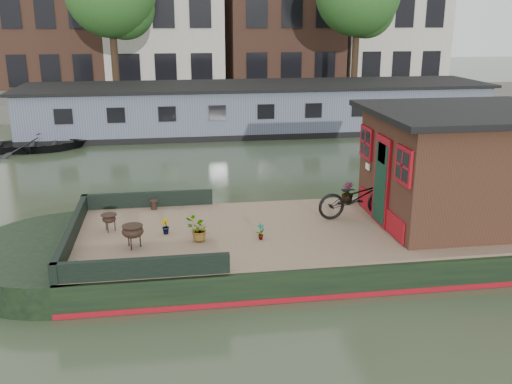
{
  "coord_description": "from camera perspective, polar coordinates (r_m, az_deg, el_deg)",
  "views": [
    {
      "loc": [
        -3.92,
        -10.94,
        4.87
      ],
      "look_at": [
        -2.17,
        0.5,
        1.33
      ],
      "focal_mm": 40.0,
      "sensor_mm": 36.0,
      "label": 1
    }
  ],
  "objects": [
    {
      "name": "brazier_front",
      "position": [
        11.16,
        -12.19,
        -4.38
      ],
      "size": [
        0.43,
        0.43,
        0.45
      ],
      "primitive_type": null,
      "rotation": [
        0.0,
        0.0,
        0.03
      ],
      "color": "black",
      "rests_on": "houseboat_deck"
    },
    {
      "name": "bollard_port",
      "position": [
        13.3,
        -10.17,
        -1.26
      ],
      "size": [
        0.2,
        0.2,
        0.23
      ],
      "primitive_type": "cylinder",
      "color": "black",
      "rests_on": "houseboat_deck"
    },
    {
      "name": "houseboat_deck",
      "position": [
        12.37,
        10.35,
        -3.35
      ],
      "size": [
        11.8,
        3.8,
        0.05
      ],
      "primitive_type": "cube",
      "color": "#7A614B",
      "rests_on": "houseboat_hull"
    },
    {
      "name": "ground",
      "position": [
        12.6,
        10.2,
        -6.01
      ],
      "size": [
        120.0,
        120.0,
        0.0
      ],
      "primitive_type": "plane",
      "color": "#304028",
      "rests_on": "ground"
    },
    {
      "name": "potted_plant_e",
      "position": [
        10.28,
        -17.5,
        -7.21
      ],
      "size": [
        0.18,
        0.18,
        0.29
      ],
      "primitive_type": "imported",
      "rotation": [
        0.0,
        0.0,
        0.75
      ],
      "color": "#965E2C",
      "rests_on": "houseboat_deck"
    },
    {
      "name": "dinghy",
      "position": [
        23.43,
        -20.96,
        4.81
      ],
      "size": [
        3.79,
        2.88,
        0.74
      ],
      "primitive_type": "imported",
      "rotation": [
        0.0,
        0.0,
        1.67
      ],
      "color": "black",
      "rests_on": "ground"
    },
    {
      "name": "potted_plant_d",
      "position": [
        13.74,
        9.13,
        -0.03
      ],
      "size": [
        0.38,
        0.38,
        0.49
      ],
      "primitive_type": "imported",
      "rotation": [
        0.0,
        0.0,
        5.32
      ],
      "color": "#9B4F2A",
      "rests_on": "houseboat_deck"
    },
    {
      "name": "potted_plant_a",
      "position": [
        11.31,
        0.47,
        -3.97
      ],
      "size": [
        0.22,
        0.19,
        0.34
      ],
      "primitive_type": "imported",
      "rotation": [
        0.0,
        0.0,
        0.52
      ],
      "color": "#9E4F2D",
      "rests_on": "houseboat_deck"
    },
    {
      "name": "far_houseboat",
      "position": [
        25.55,
        0.23,
        8.23
      ],
      "size": [
        20.4,
        4.4,
        2.11
      ],
      "color": "slate",
      "rests_on": "ground"
    },
    {
      "name": "bicycle",
      "position": [
        12.68,
        9.98,
        -0.52
      ],
      "size": [
        1.8,
        0.78,
        0.92
      ],
      "primitive_type": "imported",
      "rotation": [
        0.0,
        0.0,
        1.67
      ],
      "color": "black",
      "rests_on": "houseboat_deck"
    },
    {
      "name": "brazier_rear",
      "position": [
        12.12,
        -14.45,
        -3.01
      ],
      "size": [
        0.4,
        0.4,
        0.37
      ],
      "primitive_type": null,
      "rotation": [
        0.0,
        0.0,
        -0.19
      ],
      "color": "black",
      "rests_on": "houseboat_deck"
    },
    {
      "name": "bollard_stbd",
      "position": [
        10.26,
        -17.5,
        -7.57
      ],
      "size": [
        0.16,
        0.16,
        0.18
      ],
      "primitive_type": "cylinder",
      "color": "black",
      "rests_on": "houseboat_deck"
    },
    {
      "name": "potted_plant_b",
      "position": [
        11.77,
        -9.08,
        -3.39
      ],
      "size": [
        0.23,
        0.23,
        0.32
      ],
      "primitive_type": "imported",
      "rotation": [
        0.0,
        0.0,
        2.31
      ],
      "color": "brown",
      "rests_on": "houseboat_deck"
    },
    {
      "name": "bow_bulwark",
      "position": [
        11.72,
        -13.8,
        -3.69
      ],
      "size": [
        3.0,
        4.0,
        0.35
      ],
      "color": "black",
      "rests_on": "houseboat_deck"
    },
    {
      "name": "houseboat_hull",
      "position": [
        12.15,
        4.27,
        -5.28
      ],
      "size": [
        14.01,
        4.02,
        0.6
      ],
      "color": "black",
      "rests_on": "ground"
    },
    {
      "name": "quay",
      "position": [
        31.99,
        -1.6,
        9.07
      ],
      "size": [
        60.0,
        6.0,
        0.9
      ],
      "primitive_type": "cube",
      "color": "#47443F",
      "rests_on": "ground"
    },
    {
      "name": "potted_plant_c",
      "position": [
        11.26,
        -5.78,
        -3.75
      ],
      "size": [
        0.58,
        0.57,
        0.49
      ],
      "primitive_type": "imported",
      "rotation": [
        0.0,
        0.0,
        3.78
      ],
      "color": "#9D452D",
      "rests_on": "houseboat_deck"
    },
    {
      "name": "cabin",
      "position": [
        12.88,
        19.9,
        2.55
      ],
      "size": [
        4.0,
        3.5,
        2.42
      ],
      "color": "black",
      "rests_on": "houseboat_deck"
    }
  ]
}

